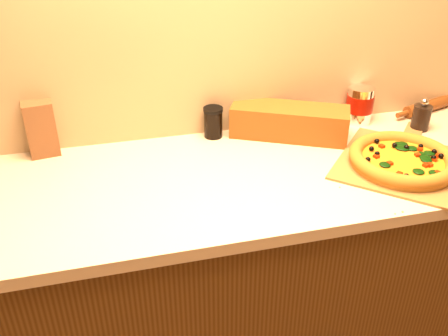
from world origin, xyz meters
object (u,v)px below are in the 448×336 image
Objects in this scene: pizza_peel at (399,161)px; pepper_grinder at (421,117)px; rolling_pin at (428,106)px; coffee_canister at (360,104)px; dark_jar at (213,122)px; pizza at (403,159)px.

pepper_grinder reaches higher than pizza_peel.
rolling_pin is (0.34, 0.35, 0.02)m from pizza_peel.
coffee_canister is (-0.20, 0.12, 0.02)m from pepper_grinder.
coffee_canister is 0.58m from dark_jar.
rolling_pin is (0.13, 0.14, -0.03)m from pepper_grinder.
rolling_pin is at bearing 2.67° from coffee_canister.
coffee_canister reaches higher than rolling_pin.
rolling_pin is 0.33m from coffee_canister.
coffee_canister reaches higher than pepper_grinder.
pizza is at bearing -34.22° from dark_jar.
pizza_peel is 0.04m from pizza.
pizza is 2.45× the size of coffee_canister.
dark_jar is (-0.57, 0.35, 0.05)m from pizza_peel.
rolling_pin is at bearing 0.27° from dark_jar.
dark_jar is (-0.56, 0.38, 0.03)m from pizza.
pepper_grinder reaches higher than pizza.
pizza_peel is 4.86× the size of dark_jar.
pizza is 0.52m from rolling_pin.
pizza is (-0.01, -0.03, 0.03)m from pizza_peel.
coffee_canister reaches higher than pizza_peel.
coffee_canister is at bearing 85.78° from pizza.
rolling_pin is at bearing 88.34° from pizza_peel.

